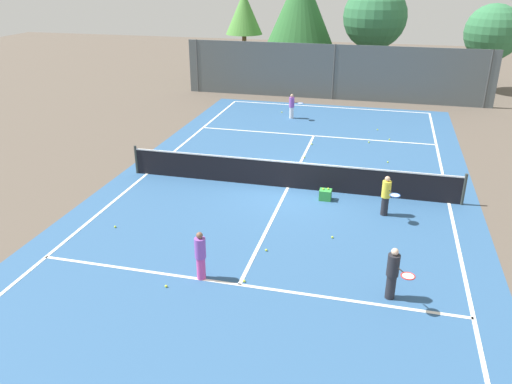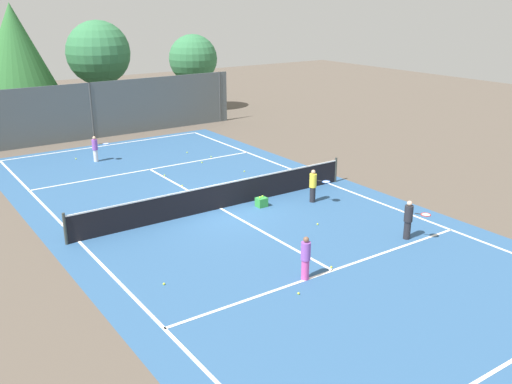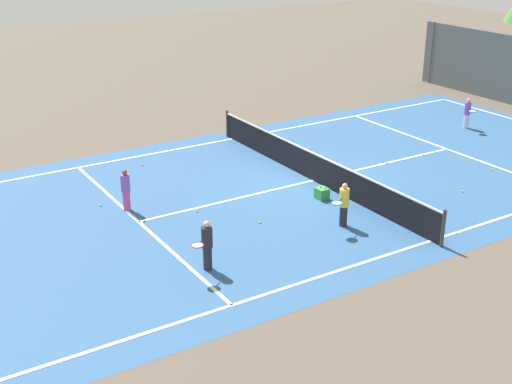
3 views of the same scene
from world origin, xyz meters
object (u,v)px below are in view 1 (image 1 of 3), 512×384
(tennis_ball_4, at_px, (166,286))
(tennis_ball_12, at_px, (332,237))
(player_0, at_px, (292,106))
(tennis_ball_8, at_px, (369,142))
(ball_crate, at_px, (325,195))
(tennis_ball_3, at_px, (244,281))
(tennis_ball_6, at_px, (266,250))
(tennis_ball_10, at_px, (312,144))
(tennis_ball_9, at_px, (389,139))
(tennis_ball_1, at_px, (392,185))
(tennis_ball_11, at_px, (377,130))
(player_1, at_px, (386,195))
(tennis_ball_0, at_px, (304,157))
(tennis_ball_5, at_px, (115,227))
(tennis_ball_7, at_px, (282,112))
(player_3, at_px, (393,273))
(tennis_ball_2, at_px, (388,162))
(player_2, at_px, (200,255))

(tennis_ball_4, distance_m, tennis_ball_12, 5.13)
(player_0, xyz_separation_m, tennis_ball_8, (4.14, -3.22, -0.63))
(ball_crate, xyz_separation_m, tennis_ball_12, (0.55, -2.68, -0.15))
(tennis_ball_8, bearing_deg, tennis_ball_3, -101.48)
(tennis_ball_6, distance_m, tennis_ball_8, 10.82)
(tennis_ball_8, relative_size, tennis_ball_10, 1.00)
(tennis_ball_8, bearing_deg, tennis_ball_9, 35.21)
(tennis_ball_1, bearing_deg, tennis_ball_11, 96.05)
(player_1, xyz_separation_m, tennis_ball_0, (-3.35, 4.71, -0.66))
(tennis_ball_5, relative_size, tennis_ball_7, 1.00)
(player_0, relative_size, tennis_ball_12, 19.29)
(player_3, distance_m, tennis_ball_10, 11.69)
(tennis_ball_10, bearing_deg, tennis_ball_12, -77.54)
(tennis_ball_4, bearing_deg, tennis_ball_10, 81.31)
(ball_crate, xyz_separation_m, tennis_ball_11, (1.44, 8.79, -0.15))
(player_0, bearing_deg, tennis_ball_9, -27.30)
(tennis_ball_5, bearing_deg, tennis_ball_2, 44.73)
(tennis_ball_9, relative_size, tennis_ball_10, 1.00)
(tennis_ball_7, height_order, tennis_ball_9, same)
(tennis_ball_11, bearing_deg, tennis_ball_2, -82.90)
(tennis_ball_10, distance_m, tennis_ball_12, 8.67)
(ball_crate, height_order, tennis_ball_7, ball_crate)
(player_2, bearing_deg, tennis_ball_6, 53.53)
(player_0, height_order, ball_crate, player_0)
(player_3, height_order, tennis_ball_9, player_3)
(tennis_ball_0, height_order, tennis_ball_11, same)
(tennis_ball_6, distance_m, tennis_ball_10, 9.67)
(tennis_ball_6, xyz_separation_m, tennis_ball_12, (1.71, 1.20, 0.00))
(tennis_ball_1, relative_size, tennis_ball_9, 1.00)
(tennis_ball_6, height_order, tennis_ball_7, same)
(tennis_ball_5, xyz_separation_m, tennis_ball_6, (4.78, -0.25, 0.00))
(tennis_ball_2, bearing_deg, tennis_ball_11, 97.10)
(player_0, height_order, player_2, player_2)
(tennis_ball_7, bearing_deg, tennis_ball_6, -80.11)
(tennis_ball_10, bearing_deg, tennis_ball_4, -98.69)
(tennis_ball_4, height_order, tennis_ball_12, same)
(tennis_ball_3, distance_m, tennis_ball_4, 1.94)
(player_3, xyz_separation_m, tennis_ball_11, (-0.79, 14.12, -0.67))
(player_1, height_order, tennis_ball_12, player_1)
(player_3, relative_size, tennis_ball_1, 20.45)
(tennis_ball_1, distance_m, tennis_ball_5, 9.76)
(tennis_ball_1, bearing_deg, tennis_ball_12, -110.15)
(tennis_ball_1, bearing_deg, tennis_ball_10, 131.16)
(ball_crate, relative_size, tennis_ball_1, 6.45)
(tennis_ball_3, distance_m, tennis_ball_12, 3.42)
(ball_crate, distance_m, tennis_ball_5, 6.96)
(player_2, distance_m, ball_crate, 6.15)
(tennis_ball_11, height_order, tennis_ball_12, same)
(tennis_ball_6, bearing_deg, ball_crate, 73.44)
(player_3, bearing_deg, tennis_ball_10, 107.70)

